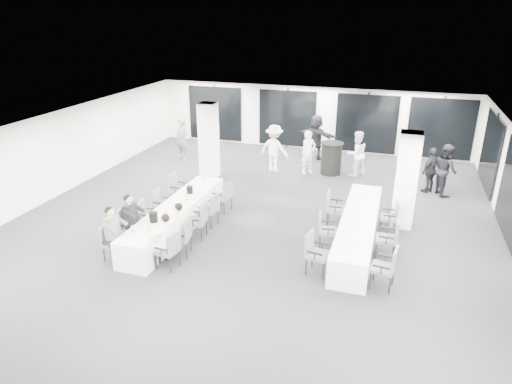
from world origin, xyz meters
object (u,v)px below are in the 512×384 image
chair_main_right_near (170,248)px  chair_main_right_second (183,234)px  chair_side_right_near (387,265)px  standing_guest_c (274,145)px  chair_main_left_far (177,187)px  chair_main_right_far (224,194)px  chair_main_right_mid (199,219)px  chair_side_left_mid (325,228)px  cocktail_table (331,158)px  chair_side_right_far (392,215)px  chair_main_right_fourth (211,208)px  standing_guest_f (316,134)px  banquet_table_side (358,230)px  ice_bucket_far (190,190)px  standing_guest_b (357,151)px  ice_bucket_near (154,217)px  chair_main_left_second (128,224)px  standing_guest_e (404,151)px  standing_guest_h (446,166)px  chair_side_right_mid (390,236)px  standing_guest_a (309,150)px  standing_guest_g (182,136)px  chair_main_left_mid (145,214)px  chair_side_left_far (333,206)px  chair_main_left_fourth (160,202)px  banquet_table_main (176,218)px  standing_guest_d (431,167)px  chair_main_left_near (110,240)px  chair_side_left_near (315,250)px

chair_main_right_near → chair_main_right_second: (0.00, 0.71, 0.02)m
chair_side_right_near → standing_guest_c: standing_guest_c is taller
chair_main_left_far → chair_main_right_far: 1.67m
chair_main_left_far → chair_main_right_mid: bearing=40.9°
chair_main_right_mid → chair_side_left_mid: bearing=-85.1°
chair_main_right_near → cocktail_table: bearing=-11.3°
chair_side_right_far → standing_guest_c: (-4.58, 4.10, 0.52)m
chair_main_right_fourth → standing_guest_f: bearing=-5.2°
banquet_table_side → ice_bucket_far: bearing=177.6°
standing_guest_b → standing_guest_c: standing_guest_c is taller
standing_guest_f → ice_bucket_near: standing_guest_f is taller
chair_main_right_mid → ice_bucket_far: size_ratio=4.45×
chair_main_left_second → chair_main_right_mid: 1.90m
cocktail_table → standing_guest_c: size_ratio=0.59×
chair_main_right_far → standing_guest_b: 5.83m
standing_guest_e → standing_guest_h: size_ratio=0.89×
chair_main_left_far → chair_main_right_second: bearing=30.2°
chair_side_right_mid → standing_guest_c: 7.25m
standing_guest_f → chair_main_right_second: bearing=100.2°
standing_guest_a → standing_guest_g: (-5.40, 0.18, 0.04)m
chair_main_left_mid → standing_guest_a: size_ratio=0.47×
chair_main_left_mid → chair_main_right_near: (1.66, -1.69, 0.05)m
chair_side_right_far → standing_guest_a: (-3.26, 4.25, 0.43)m
standing_guest_a → standing_guest_c: 1.33m
chair_main_right_fourth → standing_guest_h: standing_guest_h is taller
chair_side_left_far → standing_guest_a: bearing=-162.5°
banquet_table_side → chair_main_left_second: (-5.87, -1.95, 0.22)m
chair_main_left_fourth → chair_side_left_mid: 5.03m
chair_main_left_fourth → banquet_table_main: bearing=56.0°
standing_guest_d → chair_side_left_far: bearing=-2.0°
standing_guest_b → standing_guest_g: standing_guest_g is taller
standing_guest_e → standing_guest_a: bearing=118.1°
standing_guest_c → ice_bucket_near: size_ratio=8.10×
banquet_table_side → chair_side_left_far: chair_side_left_far is taller
chair_main_left_near → chair_side_right_mid: (6.70, 2.22, 0.07)m
banquet_table_main → standing_guest_b: 7.66m
chair_main_left_second → standing_guest_g: standing_guest_g is taller
standing_guest_c → standing_guest_f: 2.43m
banquet_table_side → standing_guest_h: size_ratio=2.49×
chair_side_right_near → standing_guest_c: 8.45m
ice_bucket_near → chair_main_left_far: bearing=105.3°
chair_main_left_far → standing_guest_h: 9.00m
chair_main_right_second → chair_side_left_far: size_ratio=1.00×
chair_side_left_near → ice_bucket_far: size_ratio=4.54×
chair_main_right_far → standing_guest_a: 4.69m
standing_guest_c → chair_side_left_mid: bearing=130.2°
chair_main_right_mid → standing_guest_a: 6.49m
chair_main_left_mid → standing_guest_f: bearing=151.9°
chair_main_right_far → chair_main_right_mid: bearing=-166.4°
banquet_table_main → chair_main_right_mid: bearing=-17.6°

